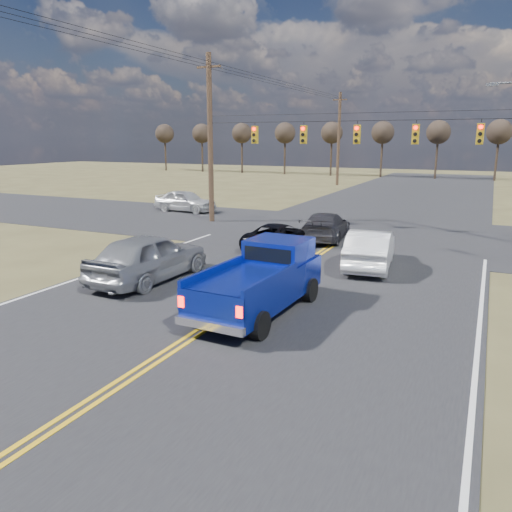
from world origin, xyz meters
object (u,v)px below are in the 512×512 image
at_px(black_suv, 279,236).
at_px(dgrey_car_queue, 326,226).
at_px(pickup_truck, 261,280).
at_px(cross_car_west, 185,201).
at_px(white_car_queue, 370,249).
at_px(silver_suv, 149,257).

height_order(black_suv, dgrey_car_queue, dgrey_car_queue).
xyz_separation_m(pickup_truck, cross_car_west, (-13.73, 17.01, -0.21)).
bearing_deg(white_car_queue, black_suv, -27.00).
bearing_deg(silver_suv, white_car_queue, -140.85).
xyz_separation_m(pickup_truck, dgrey_car_queue, (-1.61, 11.49, -0.28)).
bearing_deg(black_suv, pickup_truck, 113.45).
xyz_separation_m(silver_suv, black_suv, (2.21, 7.01, -0.28)).
xyz_separation_m(dgrey_car_queue, cross_car_west, (-12.13, 5.52, 0.07)).
distance_m(black_suv, cross_car_west, 13.83).
bearing_deg(cross_car_west, dgrey_car_queue, -112.13).
distance_m(silver_suv, dgrey_car_queue, 10.71).
bearing_deg(white_car_queue, cross_car_west, -40.60).
relative_size(silver_suv, white_car_queue, 1.11).
bearing_deg(dgrey_car_queue, white_car_queue, 118.77).
relative_size(pickup_truck, silver_suv, 1.04).
xyz_separation_m(pickup_truck, black_suv, (-2.93, 8.38, -0.37)).
height_order(silver_suv, black_suv, silver_suv).
height_order(white_car_queue, dgrey_car_queue, white_car_queue).
bearing_deg(pickup_truck, black_suv, 111.76).
height_order(pickup_truck, cross_car_west, pickup_truck).
bearing_deg(black_suv, dgrey_car_queue, -108.85).
distance_m(white_car_queue, cross_car_west, 18.63).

